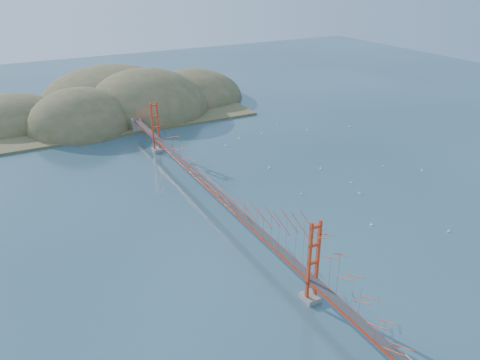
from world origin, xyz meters
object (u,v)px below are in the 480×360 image
sailboat_1 (351,182)px  sailboat_0 (359,193)px  sailboat_2 (371,225)px  bridge (211,169)px

sailboat_1 → sailboat_0: 4.78m
sailboat_1 → sailboat_2: sailboat_2 is taller
bridge → sailboat_2: 28.98m
bridge → sailboat_0: (26.57, -9.44, -6.86)m
sailboat_2 → bridge: bearing=135.9°
bridge → sailboat_1: bearing=-10.0°
sailboat_2 → sailboat_0: 11.96m
sailboat_1 → bridge: bearing=170.0°
sailboat_2 → sailboat_0: sailboat_2 is taller
bridge → sailboat_0: bridge is taller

